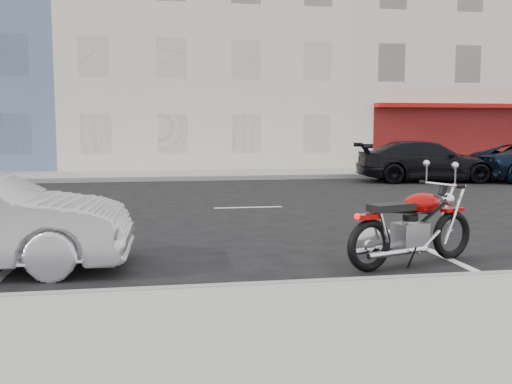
{
  "coord_description": "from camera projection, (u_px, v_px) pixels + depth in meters",
  "views": [
    {
      "loc": [
        -4.01,
        -13.0,
        1.85
      ],
      "look_at": [
        -2.47,
        -3.84,
        0.8
      ],
      "focal_mm": 40.0,
      "sensor_mm": 36.0,
      "label": 1
    }
  ],
  "objects": [
    {
      "name": "sidewalk_near",
      "position": [
        30.0,
        367.0,
        4.25
      ],
      "size": [
        80.0,
        3.4,
        0.15
      ],
      "primitive_type": "cube",
      "color": "gray",
      "rests_on": "ground"
    },
    {
      "name": "ground",
      "position": [
        331.0,
        206.0,
        13.61
      ],
      "size": [
        120.0,
        120.0,
        0.0
      ],
      "primitive_type": "plane",
      "color": "black",
      "rests_on": "ground"
    },
    {
      "name": "bldg_corner",
      "position": [
        440.0,
        46.0,
        30.7
      ],
      "size": [
        14.0,
        12.0,
        12.5
      ],
      "primitive_type": "cube",
      "color": "beige",
      "rests_on": "ground"
    },
    {
      "name": "curb_far",
      "position": [
        132.0,
        179.0,
        19.64
      ],
      "size": [
        80.0,
        0.12,
        0.16
      ],
      "primitive_type": "cube",
      "color": "gray",
      "rests_on": "ground"
    },
    {
      "name": "motorcycle",
      "position": [
        453.0,
        224.0,
        8.04
      ],
      "size": [
        2.09,
        0.98,
        1.09
      ],
      "rotation": [
        0.0,
        0.0,
        0.34
      ],
      "color": "black",
      "rests_on": "ground"
    },
    {
      "name": "car_far",
      "position": [
        427.0,
        161.0,
        19.62
      ],
      "size": [
        5.02,
        2.58,
        1.39
      ],
      "primitive_type": "imported",
      "rotation": [
        0.0,
        0.0,
        1.44
      ],
      "color": "black",
      "rests_on": "ground"
    },
    {
      "name": "sidewalk_far",
      "position": [
        134.0,
        175.0,
        21.3
      ],
      "size": [
        80.0,
        3.4,
        0.15
      ],
      "primitive_type": "cube",
      "color": "gray",
      "rests_on": "ground"
    },
    {
      "name": "curb_near",
      "position": [
        66.0,
        299.0,
        5.92
      ],
      "size": [
        80.0,
        0.12,
        0.16
      ],
      "primitive_type": "cube",
      "color": "gray",
      "rests_on": "ground"
    },
    {
      "name": "bldg_cream",
      "position": [
        199.0,
        50.0,
        28.61
      ],
      "size": [
        12.0,
        12.0,
        11.5
      ],
      "primitive_type": "cube",
      "color": "beige",
      "rests_on": "ground"
    }
  ]
}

